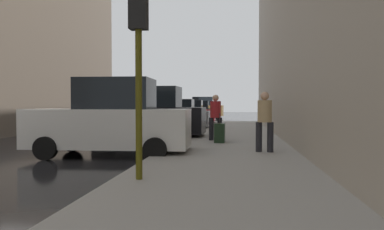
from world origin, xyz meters
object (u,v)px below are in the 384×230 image
at_px(pedestrian_in_red_jacket, 216,115).
at_px(rolling_suitcase, 220,133).
at_px(parked_gray_coupe, 174,115).
at_px(fire_hydrant, 197,126).
at_px(traffic_light, 139,35).
at_px(parked_white_van, 111,121).
at_px(parked_dark_green_sedan, 196,111).
at_px(parked_black_suv, 152,115).
at_px(pedestrian_in_tan_coat, 265,118).
at_px(parked_bronze_suv, 202,109).
at_px(parked_red_hatchback, 187,113).

xyz_separation_m(pedestrian_in_red_jacket, rolling_suitcase, (0.19, -0.78, -0.61)).
xyz_separation_m(parked_gray_coupe, fire_hydrant, (1.80, -4.45, -0.35)).
relative_size(traffic_light, rolling_suitcase, 3.46).
bearing_deg(parked_white_van, fire_hydrant, 74.83).
bearing_deg(fire_hydrant, parked_dark_green_sedan, 96.26).
height_order(parked_black_suv, pedestrian_in_tan_coat, parked_black_suv).
bearing_deg(parked_white_van, parked_dark_green_sedan, 90.00).
bearing_deg(pedestrian_in_tan_coat, parked_dark_green_sedan, 100.92).
bearing_deg(pedestrian_in_tan_coat, parked_black_suv, 131.74).
bearing_deg(rolling_suitcase, parked_dark_green_sedan, 98.45).
bearing_deg(rolling_suitcase, parked_bronze_suv, 96.70).
bearing_deg(fire_hydrant, pedestrian_in_red_jacket, -71.66).
bearing_deg(parked_red_hatchback, parked_black_suv, -90.00).
relative_size(pedestrian_in_tan_coat, rolling_suitcase, 1.64).
relative_size(parked_dark_green_sedan, traffic_light, 1.18).
bearing_deg(parked_bronze_suv, parked_red_hatchback, -90.00).
height_order(parked_red_hatchback, rolling_suitcase, parked_red_hatchback).
relative_size(fire_hydrant, traffic_light, 0.20).
xyz_separation_m(fire_hydrant, rolling_suitcase, (1.22, -3.87, -0.01)).
bearing_deg(parked_black_suv, parked_gray_coupe, 90.00).
relative_size(parked_red_hatchback, rolling_suitcase, 4.06).
bearing_deg(parked_white_van, parked_bronze_suv, 90.00).
height_order(parked_dark_green_sedan, pedestrian_in_tan_coat, pedestrian_in_tan_coat).
bearing_deg(parked_bronze_suv, parked_black_suv, -90.00).
bearing_deg(parked_red_hatchback, parked_white_van, -90.00).
bearing_deg(pedestrian_in_red_jacket, traffic_light, -97.45).
xyz_separation_m(parked_dark_green_sedan, pedestrian_in_red_jacket, (2.83, -19.54, 0.26)).
relative_size(parked_gray_coupe, rolling_suitcase, 4.06).
bearing_deg(parked_black_suv, parked_bronze_suv, 90.00).
distance_m(parked_white_van, pedestrian_in_tan_coat, 4.41).
xyz_separation_m(parked_red_hatchback, traffic_light, (1.85, -20.77, 1.91)).
distance_m(pedestrian_in_red_jacket, rolling_suitcase, 1.01).
height_order(parked_red_hatchback, parked_bronze_suv, parked_bronze_suv).
distance_m(parked_black_suv, parked_bronze_suv, 23.28).
relative_size(parked_red_hatchback, parked_bronze_suv, 0.91).
height_order(parked_black_suv, parked_gray_coupe, parked_black_suv).
height_order(parked_dark_green_sedan, pedestrian_in_red_jacket, pedestrian_in_red_jacket).
bearing_deg(fire_hydrant, pedestrian_in_tan_coat, -67.81).
relative_size(parked_dark_green_sedan, fire_hydrant, 6.05).
distance_m(parked_black_suv, fire_hydrant, 2.37).
xyz_separation_m(parked_red_hatchback, pedestrian_in_tan_coat, (4.40, -16.60, 0.26)).
relative_size(parked_dark_green_sedan, parked_bronze_suv, 0.91).
xyz_separation_m(parked_gray_coupe, parked_red_hatchback, (-0.00, 5.79, 0.00)).
bearing_deg(rolling_suitcase, parked_gray_coupe, 109.95).
height_order(parked_black_suv, parked_bronze_suv, same).
bearing_deg(traffic_light, parked_gray_coupe, 97.05).
height_order(traffic_light, pedestrian_in_tan_coat, traffic_light).
distance_m(parked_gray_coupe, traffic_light, 15.22).
relative_size(parked_gray_coupe, parked_dark_green_sedan, 0.99).
distance_m(parked_white_van, rolling_suitcase, 4.14).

